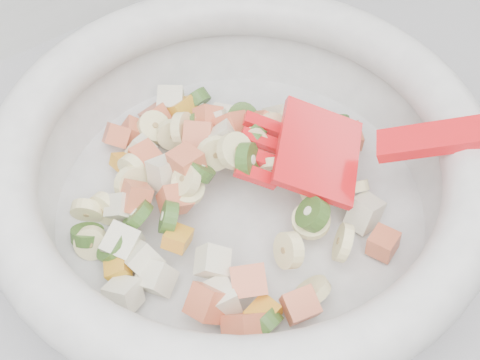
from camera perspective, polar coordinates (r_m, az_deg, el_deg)
counter at (r=0.96m, az=5.89°, el=-14.90°), size 2.00×0.60×0.90m
mixing_bowl at (r=0.48m, az=0.05°, el=0.62°), size 0.43×0.41×0.16m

